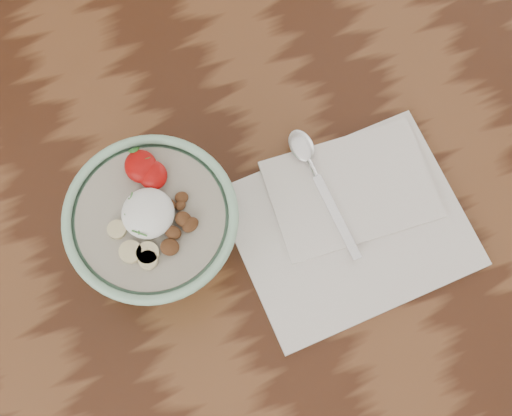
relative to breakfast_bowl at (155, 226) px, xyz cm
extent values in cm
cube|color=#381B0E|center=(9.70, 4.14, -8.66)|extent=(160.00, 90.00, 4.00)
cylinder|color=#91C4A1|center=(-0.02, -0.04, -6.04)|extent=(8.62, 8.62, 1.23)
torus|color=#91C4A1|center=(-0.02, -0.04, 4.02)|extent=(19.61, 19.61, 1.13)
cylinder|color=#AAA18D|center=(-0.02, -0.04, 3.40)|extent=(16.63, 16.63, 1.03)
ellipsoid|color=white|center=(-0.05, 0.12, 5.04)|extent=(5.83, 5.83, 3.20)
ellipsoid|color=#A30807|center=(1.19, 5.57, 4.91)|extent=(3.64, 4.00, 2.00)
cone|color=#286623|center=(1.19, 7.21, 5.21)|extent=(1.40, 1.03, 1.52)
ellipsoid|color=#A30807|center=(2.03, 4.13, 4.80)|extent=(3.24, 3.56, 1.78)
cone|color=#286623|center=(2.03, 5.58, 5.10)|extent=(1.40, 1.03, 1.52)
cylinder|color=#D0BF89|center=(-3.83, -0.01, 4.31)|extent=(2.11, 2.11, 0.70)
cylinder|color=#D0BF89|center=(-1.95, -4.56, 4.31)|extent=(2.09, 2.09, 0.70)
cylinder|color=#D0BF89|center=(-1.69, -3.84, 4.31)|extent=(2.49, 2.49, 0.70)
cylinder|color=#D0BF89|center=(-3.35, -2.95, 4.31)|extent=(2.52, 2.52, 0.70)
ellipsoid|color=brown|center=(0.73, -4.22, 4.60)|extent=(2.86, 2.82, 1.04)
ellipsoid|color=brown|center=(2.29, 0.26, 4.54)|extent=(2.14, 1.92, 1.34)
ellipsoid|color=brown|center=(1.65, -2.85, 4.58)|extent=(2.40, 2.38, 1.38)
ellipsoid|color=brown|center=(3.71, -2.81, 4.61)|extent=(2.39, 2.08, 1.27)
ellipsoid|color=brown|center=(3.53, -0.23, 4.36)|extent=(1.63, 1.55, 0.89)
ellipsoid|color=brown|center=(3.24, -1.91, 4.61)|extent=(2.44, 2.55, 1.10)
ellipsoid|color=brown|center=(4.00, 0.55, 4.40)|extent=(1.87, 1.78, 0.95)
cylinder|color=#407D35|center=(-1.66, -1.88, 5.91)|extent=(1.40, 1.36, 0.24)
cylinder|color=#407D35|center=(-2.18, 0.23, 5.91)|extent=(0.51, 1.17, 0.22)
cylinder|color=#407D35|center=(-1.52, -1.45, 5.91)|extent=(0.68, 1.16, 0.22)
cylinder|color=#407D35|center=(-1.34, -0.50, 5.91)|extent=(1.36, 0.82, 0.23)
cylinder|color=#407D35|center=(-1.03, 1.62, 5.91)|extent=(0.78, 1.36, 0.23)
cylinder|color=#407D35|center=(1.52, 0.19, 5.91)|extent=(1.35, 1.12, 0.23)
cylinder|color=#407D35|center=(-1.10, 2.19, 5.91)|extent=(0.88, 1.17, 0.22)
cylinder|color=#407D35|center=(-0.45, 1.82, 5.91)|extent=(1.13, 0.26, 0.22)
cylinder|color=#407D35|center=(-0.26, 0.34, 5.91)|extent=(1.01, 0.59, 0.22)
cylinder|color=#407D35|center=(-0.77, 1.22, 5.91)|extent=(0.62, 1.36, 0.23)
cube|color=silver|center=(22.01, -7.95, -6.13)|extent=(27.64, 22.34, 1.06)
cube|color=silver|center=(24.13, -3.70, -5.28)|extent=(21.53, 15.87, 0.64)
cube|color=silver|center=(20.81, -6.33, -4.78)|extent=(1.24, 11.62, 0.35)
cylinder|color=silver|center=(20.73, 0.99, -4.61)|extent=(0.74, 3.04, 0.71)
ellipsoid|color=silver|center=(20.70, 3.89, -4.48)|extent=(3.14, 4.67, 0.96)
camera|label=1|loc=(1.96, -24.70, 79.31)|focal=50.00mm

